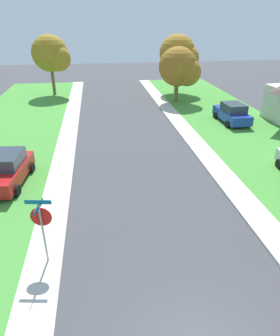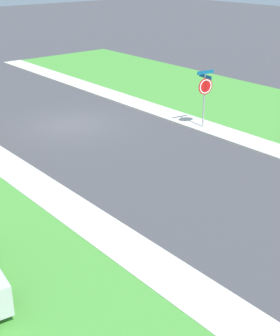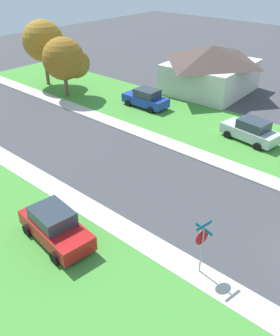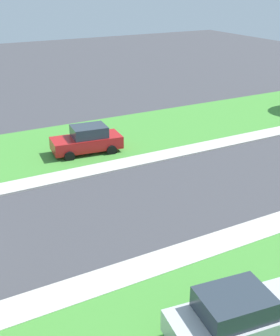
% 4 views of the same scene
% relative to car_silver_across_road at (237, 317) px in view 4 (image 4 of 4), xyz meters
% --- Properties ---
extents(sidewalk_east, '(1.40, 56.00, 0.10)m').
position_rel_car_silver_across_road_xyz_m(sidewalk_east, '(-4.41, 2.98, -0.82)').
color(sidewalk_east, beige).
rests_on(sidewalk_east, ground).
extents(sidewalk_west, '(1.40, 56.00, 0.10)m').
position_rel_car_silver_across_road_xyz_m(sidewalk_west, '(-13.81, 2.98, -0.82)').
color(sidewalk_west, beige).
rests_on(sidewalk_west, ground).
extents(lawn_west, '(8.00, 56.00, 0.08)m').
position_rel_car_silver_across_road_xyz_m(lawn_west, '(-18.51, 2.98, -0.83)').
color(lawn_west, '#479338').
rests_on(lawn_west, ground).
extents(car_silver_across_road, '(2.45, 4.50, 1.76)m').
position_rel_car_silver_across_road_xyz_m(car_silver_across_road, '(0.00, 0.00, 0.00)').
color(car_silver_across_road, silver).
rests_on(car_silver_across_road, ground).
extents(car_red_far_down_street, '(2.38, 4.47, 1.76)m').
position_rel_car_silver_across_road_xyz_m(car_red_far_down_street, '(-16.54, 1.96, 0.00)').
color(car_red_far_down_street, red).
rests_on(car_red_far_down_street, ground).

